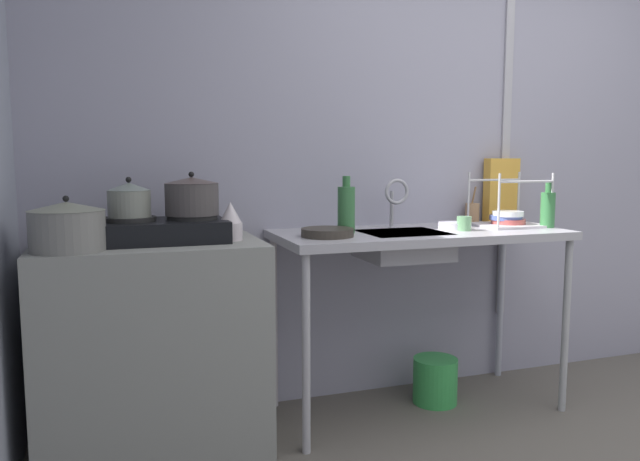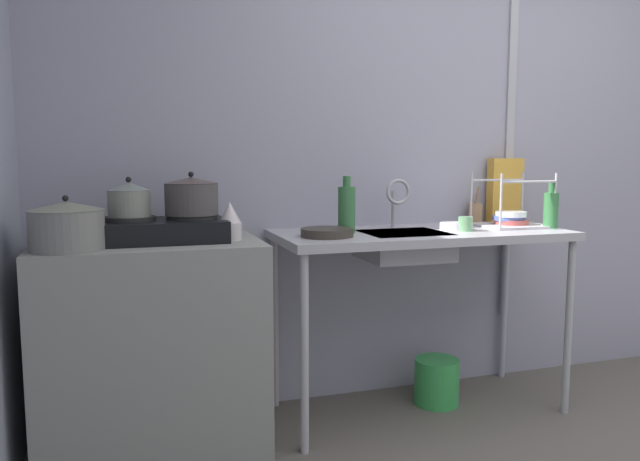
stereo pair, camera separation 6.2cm
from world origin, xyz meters
name	(u,v)px [view 2 (the right image)]	position (x,y,z in m)	size (l,w,h in m)	color
wall_back	(473,167)	(0.00, 1.67, 1.22)	(5.45, 0.10, 2.44)	#9391A3
wall_metal_strip	(510,145)	(0.20, 1.61, 1.34)	(0.05, 0.01, 1.95)	#A6A3AB
counter_concrete	(153,345)	(-1.79, 1.31, 0.46)	(0.93, 0.61, 0.91)	gray
counter_sink	(421,245)	(-0.50, 1.31, 0.84)	(1.43, 0.61, 0.91)	#A6A3AB
stove	(162,229)	(-1.73, 1.31, 0.96)	(0.53, 0.36, 0.11)	black
pot_on_left_burner	(129,199)	(-1.86, 1.31, 1.09)	(0.18, 0.18, 0.17)	gray
pot_on_right_burner	(191,196)	(-1.61, 1.31, 1.10)	(0.23, 0.23, 0.19)	#423D3D
pot_beside_stove	(67,226)	(-2.09, 1.15, 1.00)	(0.28, 0.28, 0.21)	slate
percolator	(230,221)	(-1.45, 1.26, 0.99)	(0.10, 0.10, 0.17)	beige
sink_basin	(404,246)	(-0.61, 1.28, 0.85)	(0.40, 0.35, 0.13)	#A6A3AB
faucet	(397,195)	(-0.57, 1.44, 1.08)	(0.13, 0.08, 0.25)	#A6A3AB
frying_pan	(327,232)	(-1.01, 1.24, 0.93)	(0.24, 0.24, 0.04)	#332D27
dish_rack	(511,219)	(0.03, 1.34, 0.95)	(0.34, 0.29, 0.28)	#B7B6B7
cup_by_rack	(466,224)	(-0.30, 1.24, 0.95)	(0.07, 0.07, 0.07)	#689F6A
small_bowl_on_drainboard	(454,226)	(-0.32, 1.31, 0.93)	(0.14, 0.14, 0.04)	white
bottle_by_sink	(347,209)	(-0.88, 1.33, 1.03)	(0.08, 0.08, 0.27)	#326A39
bottle_by_rack	(551,209)	(0.18, 1.22, 1.01)	(0.07, 0.07, 0.23)	#32703A
cereal_box	(505,190)	(0.14, 1.56, 1.09)	(0.20, 0.06, 0.35)	gold
utensil_jar	(475,213)	(-0.04, 1.56, 0.96)	(0.08, 0.08, 0.20)	#A07853
bucket_on_floor	(437,381)	(-0.38, 1.34, 0.12)	(0.23, 0.23, 0.24)	green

